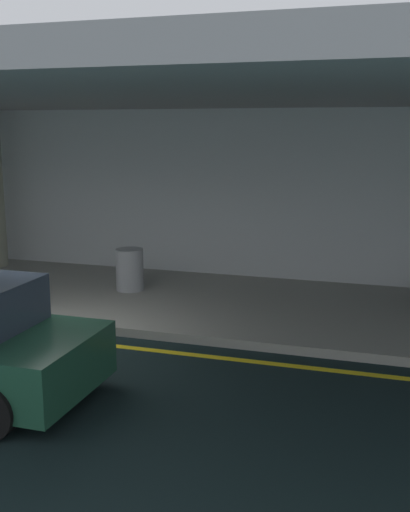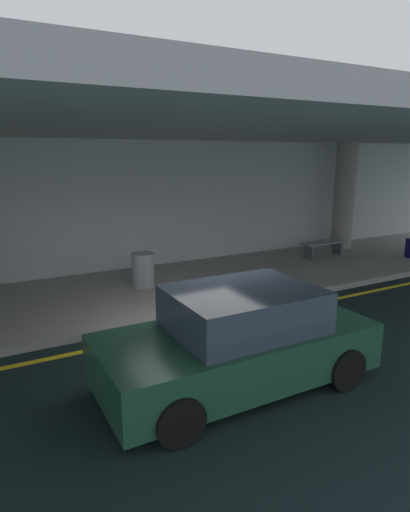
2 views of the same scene
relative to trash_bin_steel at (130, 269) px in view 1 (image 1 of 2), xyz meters
name	(u,v)px [view 1 (image 1 of 2)]	position (x,y,z in m)	size (l,w,h in m)	color
ground_plane	(38,351)	(-0.08, -3.32, -0.57)	(60.00, 60.00, 0.00)	black
sidewalk	(122,296)	(-0.08, -0.22, -0.50)	(26.00, 4.20, 0.15)	gray
lane_stripe_yellow	(57,339)	(-0.08, -2.76, -0.57)	(26.00, 0.14, 0.01)	yellow
ceiling_overhang	(105,96)	(-0.08, -0.72, 3.38)	(28.00, 13.20, 0.30)	gray
terminal_back_wall	(161,194)	(-0.08, 2.03, 1.32)	(26.00, 0.30, 3.80)	#B6BBBD
trash_bin_steel	(130,269)	(0.00, 0.00, 0.00)	(0.56, 0.56, 0.85)	gray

